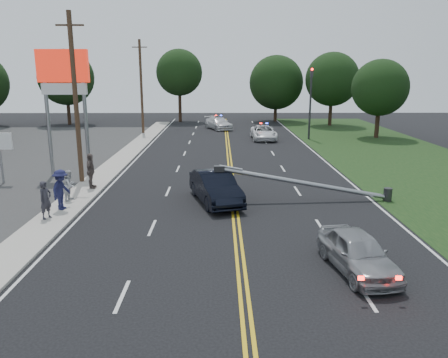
{
  "coord_description": "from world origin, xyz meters",
  "views": [
    {
      "loc": [
        -0.72,
        -14.02,
        6.6
      ],
      "look_at": [
        -0.54,
        6.01,
        1.7
      ],
      "focal_mm": 35.0,
      "sensor_mm": 36.0,
      "label": 1
    }
  ],
  "objects_px": {
    "fallen_streetlight": "(314,184)",
    "crashed_sedan": "(216,187)",
    "bystander_a": "(46,200)",
    "utility_pole_mid": "(76,99)",
    "bystander_b": "(70,185)",
    "waiting_sedan": "(358,252)",
    "emergency_b": "(218,123)",
    "pylon_sign": "(64,82)",
    "emergency_a": "(264,133)",
    "bystander_c": "(61,190)",
    "traffic_signal": "(311,97)",
    "utility_pole_far": "(141,87)",
    "bystander_d": "(91,171)"
  },
  "relations": [
    {
      "from": "fallen_streetlight",
      "to": "crashed_sedan",
      "type": "height_order",
      "value": "fallen_streetlight"
    },
    {
      "from": "bystander_a",
      "to": "utility_pole_mid",
      "type": "bearing_deg",
      "value": 29.16
    },
    {
      "from": "bystander_a",
      "to": "bystander_b",
      "type": "height_order",
      "value": "bystander_a"
    },
    {
      "from": "waiting_sedan",
      "to": "emergency_b",
      "type": "xyz_separation_m",
      "value": [
        -4.84,
        38.38,
        0.04
      ]
    },
    {
      "from": "pylon_sign",
      "to": "waiting_sedan",
      "type": "bearing_deg",
      "value": -44.79
    },
    {
      "from": "crashed_sedan",
      "to": "emergency_a",
      "type": "height_order",
      "value": "crashed_sedan"
    },
    {
      "from": "bystander_c",
      "to": "fallen_streetlight",
      "type": "bearing_deg",
      "value": -71.35
    },
    {
      "from": "traffic_signal",
      "to": "fallen_streetlight",
      "type": "relative_size",
      "value": 0.75
    },
    {
      "from": "traffic_signal",
      "to": "fallen_streetlight",
      "type": "height_order",
      "value": "traffic_signal"
    },
    {
      "from": "bystander_c",
      "to": "bystander_a",
      "type": "bearing_deg",
      "value": -178.2
    },
    {
      "from": "traffic_signal",
      "to": "bystander_b",
      "type": "distance_m",
      "value": 27.92
    },
    {
      "from": "emergency_b",
      "to": "bystander_c",
      "type": "relative_size",
      "value": 2.53
    },
    {
      "from": "emergency_b",
      "to": "bystander_a",
      "type": "relative_size",
      "value": 2.84
    },
    {
      "from": "utility_pole_mid",
      "to": "emergency_a",
      "type": "distance_m",
      "value": 22.37
    },
    {
      "from": "pylon_sign",
      "to": "bystander_b",
      "type": "relative_size",
      "value": 5.03
    },
    {
      "from": "crashed_sedan",
      "to": "traffic_signal",
      "type": "bearing_deg",
      "value": 50.77
    },
    {
      "from": "emergency_a",
      "to": "traffic_signal",
      "type": "bearing_deg",
      "value": 2.16
    },
    {
      "from": "fallen_streetlight",
      "to": "emergency_b",
      "type": "distance_m",
      "value": 30.49
    },
    {
      "from": "waiting_sedan",
      "to": "bystander_b",
      "type": "bearing_deg",
      "value": 137.2
    },
    {
      "from": "bystander_c",
      "to": "emergency_a",
      "type": "bearing_deg",
      "value": -16.07
    },
    {
      "from": "utility_pole_far",
      "to": "emergency_a",
      "type": "xyz_separation_m",
      "value": [
        12.87,
        -4.24,
        -4.38
      ]
    },
    {
      "from": "waiting_sedan",
      "to": "bystander_b",
      "type": "xyz_separation_m",
      "value": [
        -12.46,
        8.29,
        0.23
      ]
    },
    {
      "from": "bystander_c",
      "to": "pylon_sign",
      "type": "bearing_deg",
      "value": 26.56
    },
    {
      "from": "traffic_signal",
      "to": "waiting_sedan",
      "type": "bearing_deg",
      "value": -98.21
    },
    {
      "from": "traffic_signal",
      "to": "emergency_a",
      "type": "distance_m",
      "value": 5.81
    },
    {
      "from": "bystander_b",
      "to": "bystander_c",
      "type": "xyz_separation_m",
      "value": [
        0.13,
        -1.61,
        0.19
      ]
    },
    {
      "from": "utility_pole_far",
      "to": "crashed_sedan",
      "type": "height_order",
      "value": "utility_pole_far"
    },
    {
      "from": "waiting_sedan",
      "to": "bystander_c",
      "type": "relative_size",
      "value": 2.04
    },
    {
      "from": "crashed_sedan",
      "to": "bystander_a",
      "type": "xyz_separation_m",
      "value": [
        -7.67,
        -2.84,
        0.18
      ]
    },
    {
      "from": "utility_pole_mid",
      "to": "waiting_sedan",
      "type": "relative_size",
      "value": 2.48
    },
    {
      "from": "fallen_streetlight",
      "to": "bystander_d",
      "type": "distance_m",
      "value": 12.53
    },
    {
      "from": "pylon_sign",
      "to": "crashed_sedan",
      "type": "relative_size",
      "value": 1.62
    },
    {
      "from": "waiting_sedan",
      "to": "bystander_c",
      "type": "height_order",
      "value": "bystander_c"
    },
    {
      "from": "crashed_sedan",
      "to": "waiting_sedan",
      "type": "xyz_separation_m",
      "value": [
        4.89,
        -8.16,
        -0.13
      ]
    },
    {
      "from": "utility_pole_far",
      "to": "emergency_b",
      "type": "relative_size",
      "value": 2.01
    },
    {
      "from": "utility_pole_far",
      "to": "emergency_b",
      "type": "bearing_deg",
      "value": 26.11
    },
    {
      "from": "bystander_a",
      "to": "bystander_d",
      "type": "relative_size",
      "value": 0.87
    },
    {
      "from": "fallen_streetlight",
      "to": "crashed_sedan",
      "type": "relative_size",
      "value": 1.9
    },
    {
      "from": "crashed_sedan",
      "to": "bystander_b",
      "type": "relative_size",
      "value": 3.1
    },
    {
      "from": "traffic_signal",
      "to": "bystander_b",
      "type": "bearing_deg",
      "value": -127.39
    },
    {
      "from": "pylon_sign",
      "to": "traffic_signal",
      "type": "bearing_deg",
      "value": 40.39
    },
    {
      "from": "bystander_c",
      "to": "emergency_b",
      "type": "bearing_deg",
      "value": -2.07
    },
    {
      "from": "emergency_b",
      "to": "bystander_b",
      "type": "height_order",
      "value": "bystander_b"
    },
    {
      "from": "pylon_sign",
      "to": "traffic_signal",
      "type": "distance_m",
      "value": 24.75
    },
    {
      "from": "emergency_b",
      "to": "bystander_a",
      "type": "height_order",
      "value": "bystander_a"
    },
    {
      "from": "emergency_a",
      "to": "bystander_d",
      "type": "height_order",
      "value": "bystander_d"
    },
    {
      "from": "traffic_signal",
      "to": "utility_pole_mid",
      "type": "xyz_separation_m",
      "value": [
        -17.5,
        -18.0,
        0.88
      ]
    },
    {
      "from": "utility_pole_far",
      "to": "traffic_signal",
      "type": "bearing_deg",
      "value": -12.89
    },
    {
      "from": "utility_pole_mid",
      "to": "bystander_c",
      "type": "bearing_deg",
      "value": -81.98
    },
    {
      "from": "waiting_sedan",
      "to": "bystander_c",
      "type": "bearing_deg",
      "value": 142.37
    }
  ]
}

